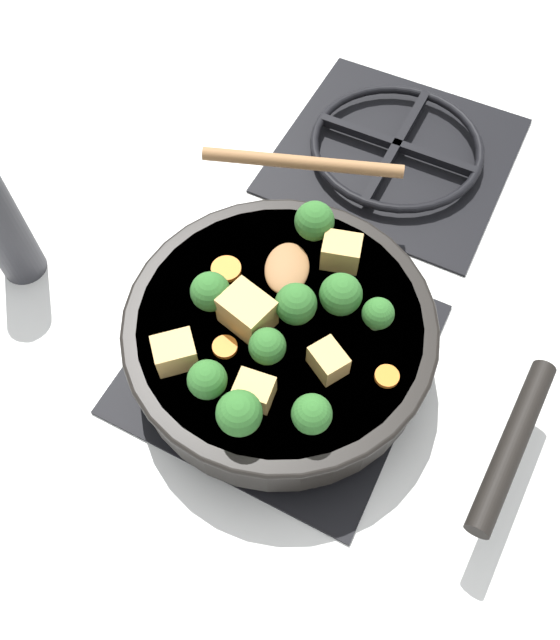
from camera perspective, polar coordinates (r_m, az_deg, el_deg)
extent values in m
plane|color=silver|center=(0.72, 0.00, -3.51)|extent=(2.40, 2.40, 0.00)
cube|color=black|center=(0.72, 0.00, -3.37)|extent=(0.31, 0.31, 0.01)
torus|color=black|center=(0.71, 0.00, -2.78)|extent=(0.24, 0.24, 0.01)
cube|color=black|center=(0.71, 0.00, -2.78)|extent=(0.01, 0.23, 0.01)
cube|color=black|center=(0.71, 0.00, -2.78)|extent=(0.23, 0.01, 0.01)
cube|color=black|center=(0.93, 10.46, 14.74)|extent=(0.31, 0.31, 0.01)
torus|color=black|center=(0.91, 10.62, 15.44)|extent=(0.24, 0.24, 0.01)
cube|color=black|center=(0.91, 10.62, 15.44)|extent=(0.01, 0.23, 0.01)
cube|color=black|center=(0.91, 10.62, 15.44)|extent=(0.23, 0.01, 0.01)
cylinder|color=black|center=(0.67, 0.00, -1.33)|extent=(0.32, 0.32, 0.06)
cylinder|color=brown|center=(0.67, 0.00, -1.16)|extent=(0.30, 0.30, 0.05)
torus|color=black|center=(0.65, 0.00, -0.18)|extent=(0.33, 0.33, 0.01)
cylinder|color=black|center=(0.64, 20.50, -10.58)|extent=(0.04, 0.19, 0.02)
ellipsoid|color=olive|center=(0.67, 0.65, 4.75)|extent=(0.07, 0.08, 0.01)
cylinder|color=olive|center=(0.77, 2.05, 14.20)|extent=(0.23, 0.10, 0.02)
cube|color=tan|center=(0.61, 4.43, -3.73)|extent=(0.04, 0.04, 0.03)
cube|color=tan|center=(0.68, 5.62, 6.22)|extent=(0.05, 0.04, 0.03)
cube|color=tan|center=(0.63, -3.03, 0.77)|extent=(0.06, 0.05, 0.04)
cube|color=tan|center=(0.59, -2.37, -6.48)|extent=(0.04, 0.03, 0.03)
cube|color=tan|center=(0.62, -9.59, -2.95)|extent=(0.05, 0.05, 0.03)
cylinder|color=#709956|center=(0.59, 2.84, -9.30)|extent=(0.01, 0.01, 0.01)
sphere|color=#2D6628|center=(0.57, 2.92, -8.58)|extent=(0.04, 0.04, 0.04)
cylinder|color=#709956|center=(0.65, 5.42, 1.28)|extent=(0.01, 0.01, 0.01)
sphere|color=#2D6628|center=(0.63, 5.59, 2.35)|extent=(0.04, 0.04, 0.04)
cylinder|color=#709956|center=(0.64, 8.74, -0.25)|extent=(0.01, 0.01, 0.01)
sphere|color=#2D6628|center=(0.63, 8.96, 0.59)|extent=(0.03, 0.03, 0.03)
cylinder|color=#709956|center=(0.62, -1.13, -3.28)|extent=(0.01, 0.01, 0.01)
sphere|color=#2D6628|center=(0.60, -1.17, -2.42)|extent=(0.04, 0.04, 0.04)
cylinder|color=#709956|center=(0.64, 1.42, 0.43)|extent=(0.01, 0.01, 0.01)
sphere|color=#2D6628|center=(0.62, 1.47, 1.47)|extent=(0.04, 0.04, 0.04)
cylinder|color=#709956|center=(0.59, -3.63, -9.29)|extent=(0.01, 0.01, 0.01)
sphere|color=#2D6628|center=(0.57, -3.75, -8.49)|extent=(0.04, 0.04, 0.04)
cylinder|color=#709956|center=(0.65, -6.20, 1.58)|extent=(0.01, 0.01, 0.01)
sphere|color=#2D6628|center=(0.64, -6.39, 2.60)|extent=(0.04, 0.04, 0.04)
cylinder|color=#709956|center=(0.61, -6.48, -6.24)|extent=(0.01, 0.01, 0.01)
sphere|color=#2D6628|center=(0.59, -6.67, -5.44)|extent=(0.04, 0.04, 0.04)
cylinder|color=#709956|center=(0.70, 3.08, 7.87)|extent=(0.01, 0.01, 0.01)
sphere|color=#2D6628|center=(0.68, 3.17, 9.03)|extent=(0.04, 0.04, 0.04)
cylinder|color=orange|center=(0.63, -5.06, -2.47)|extent=(0.03, 0.03, 0.01)
cylinder|color=orange|center=(0.62, 9.75, -5.10)|extent=(0.02, 0.02, 0.01)
cylinder|color=orange|center=(0.68, -4.94, 4.67)|extent=(0.03, 0.03, 0.01)
cylinder|color=#333338|center=(0.79, -24.07, 7.67)|extent=(0.05, 0.05, 0.16)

